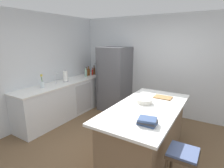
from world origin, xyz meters
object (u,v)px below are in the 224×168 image
vinegar_bottle (87,72)px  mixing_bowl (144,101)px  soda_bottle (95,70)px  kitchen_island (146,131)px  hot_sauce_bottle (92,72)px  refrigerator (115,79)px  sink_faucet (56,77)px  syrup_bottle (94,71)px  gin_bottle (86,73)px  paper_towel_roll (65,77)px  flower_vase (42,84)px  cutting_board (163,97)px  cookbook_stack (147,121)px  bar_stool (182,160)px  whiskey_bottle (89,72)px

vinegar_bottle → mixing_bowl: 2.63m
soda_bottle → vinegar_bottle: soda_bottle is taller
kitchen_island → hot_sauce_bottle: (-2.36, 1.57, 0.55)m
refrigerator → hot_sauce_bottle: 0.80m
sink_faucet → vinegar_bottle: 1.14m
syrup_bottle → hot_sauce_bottle: 0.11m
vinegar_bottle → refrigerator: bearing=13.4°
vinegar_bottle → gin_bottle: gin_bottle is taller
paper_towel_roll → mixing_bowl: (2.31, -0.38, -0.11)m
sink_faucet → flower_vase: size_ratio=0.97×
flower_vase → soda_bottle: size_ratio=0.93×
flower_vase → cutting_board: 2.64m
kitchen_island → cookbook_stack: 0.81m
hot_sauce_bottle → cookbook_stack: size_ratio=0.84×
kitchen_island → gin_bottle: (-2.37, 1.28, 0.58)m
bar_stool → whiskey_bottle: whiskey_bottle is taller
refrigerator → vinegar_bottle: refrigerator is taller
syrup_bottle → kitchen_island: bearing=-35.2°
hot_sauce_bottle → cutting_board: hot_sauce_bottle is taller
refrigerator → whiskey_bottle: size_ratio=6.47×
vinegar_bottle → cookbook_stack: size_ratio=1.00×
sink_faucet → mixing_bowl: bearing=-2.5°
gin_bottle → mixing_bowl: bearing=-26.8°
mixing_bowl → cookbook_stack: bearing=-65.6°
hot_sauce_bottle → kitchen_island: bearing=-33.7°
paper_towel_roll → syrup_bottle: size_ratio=1.09×
refrigerator → mixing_bowl: 2.06m
refrigerator → gin_bottle: 0.87m
kitchen_island → soda_bottle: 3.03m
kitchen_island → paper_towel_roll: (-2.41, 0.52, 0.60)m
paper_towel_roll → whiskey_bottle: (-0.01, 0.96, -0.03)m
soda_bottle → hot_sauce_bottle: bearing=-79.2°
bar_stool → soda_bottle: bearing=142.6°
bar_stool → mixing_bowl: 1.16m
bar_stool → sink_faucet: sink_faucet is taller
hot_sauce_bottle → syrup_bottle: bearing=94.7°
refrigerator → hot_sauce_bottle: size_ratio=8.08×
whiskey_bottle → refrigerator: bearing=7.1°
kitchen_island → bar_stool: size_ratio=2.96×
refrigerator → flower_vase: 1.96m
kitchen_island → sink_faucet: sink_faucet is taller
syrup_bottle → whiskey_bottle: size_ratio=1.04×
hot_sauce_bottle → whiskey_bottle: bearing=-125.1°
kitchen_island → vinegar_bottle: (-2.41, 1.38, 0.57)m
sink_faucet → gin_bottle: bearing=85.5°
refrigerator → whiskey_bottle: (-0.86, -0.11, 0.14)m
paper_towel_roll → cookbook_stack: paper_towel_roll is taller
vinegar_bottle → kitchen_island: bearing=-29.7°
sink_faucet → vinegar_bottle: size_ratio=1.14×
flower_vase → syrup_bottle: size_ratio=1.08×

